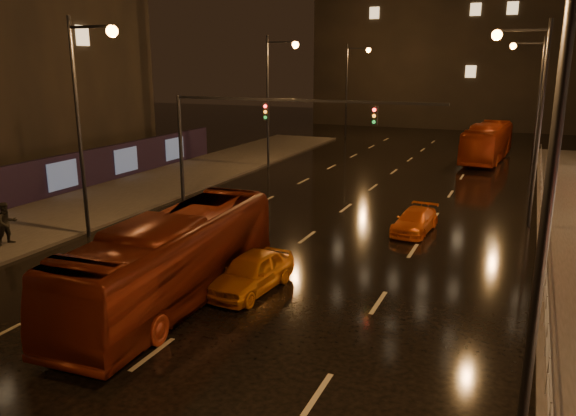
{
  "coord_description": "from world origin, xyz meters",
  "views": [
    {
      "loc": [
        9.23,
        -7.66,
        8.02
      ],
      "look_at": [
        0.8,
        11.86,
        2.5
      ],
      "focal_mm": 35.0,
      "sensor_mm": 36.0,
      "label": 1
    }
  ],
  "objects": [
    {
      "name": "bus_curb",
      "position": [
        6.0,
        42.11,
        1.54
      ],
      "size": [
        3.46,
        11.25,
        3.09
      ],
      "primitive_type": "imported",
      "rotation": [
        0.0,
        0.0,
        -0.08
      ],
      "color": "maroon",
      "rests_on": "ground"
    },
    {
      "name": "railing_right",
      "position": [
        10.2,
        18.0,
        0.9
      ],
      "size": [
        0.05,
        56.0,
        1.0
      ],
      "color": "#99999E",
      "rests_on": "sidewalk_right"
    },
    {
      "name": "pedestrian_b",
      "position": [
        -11.74,
        9.36,
        1.11
      ],
      "size": [
        0.91,
        1.07,
        1.92
      ],
      "primitive_type": "imported",
      "rotation": [
        0.0,
        0.0,
        1.35
      ],
      "color": "black",
      "rests_on": "sidewalk_left"
    },
    {
      "name": "streetlight_right",
      "position": [
        8.92,
        2.0,
        6.43
      ],
      "size": [
        2.64,
        0.5,
        10.0
      ],
      "color": "black",
      "rests_on": "ground"
    },
    {
      "name": "traffic_signal",
      "position": [
        -5.06,
        20.0,
        4.74
      ],
      "size": [
        15.31,
        0.32,
        6.2
      ],
      "color": "black",
      "rests_on": "ground"
    },
    {
      "name": "bus_red",
      "position": [
        -1.5,
        7.37,
        1.54
      ],
      "size": [
        3.21,
        11.19,
        3.08
      ],
      "primitive_type": "imported",
      "rotation": [
        0.0,
        0.0,
        0.06
      ],
      "color": "#611C0D",
      "rests_on": "ground"
    },
    {
      "name": "taxi_far",
      "position": [
        4.5,
        18.86,
        0.56
      ],
      "size": [
        1.89,
        4.0,
        1.13
      ],
      "primitive_type": "imported",
      "rotation": [
        0.0,
        0.0,
        -0.08
      ],
      "color": "#D05613",
      "rests_on": "ground"
    },
    {
      "name": "taxi_near",
      "position": [
        0.5,
        9.21,
        0.71
      ],
      "size": [
        2.03,
        4.29,
        1.42
      ],
      "primitive_type": "imported",
      "rotation": [
        0.0,
        0.0,
        -0.09
      ],
      "color": "orange",
      "rests_on": "ground"
    },
    {
      "name": "ground",
      "position": [
        0.0,
        20.0,
        0.0
      ],
      "size": [
        140.0,
        140.0,
        0.0
      ],
      "primitive_type": "plane",
      "color": "black",
      "rests_on": "ground"
    },
    {
      "name": "sidewalk_left",
      "position": [
        -13.5,
        15.0,
        0.07
      ],
      "size": [
        7.0,
        70.0,
        0.15
      ],
      "primitive_type": "cube",
      "color": "#38332D",
      "rests_on": "ground"
    }
  ]
}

